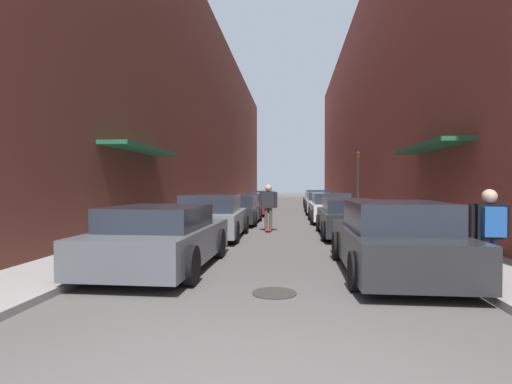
{
  "coord_description": "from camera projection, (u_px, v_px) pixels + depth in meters",
  "views": [
    {
      "loc": [
        0.39,
        -3.0,
        1.71
      ],
      "look_at": [
        -0.91,
        10.94,
        1.47
      ],
      "focal_mm": 28.0,
      "sensor_mm": 36.0,
      "label": 1
    }
  ],
  "objects": [
    {
      "name": "manhole_cover",
      "position": [
        274.0,
        293.0,
        6.26
      ],
      "size": [
        0.7,
        0.7,
        0.02
      ],
      "color": "#332D28",
      "rests_on": "ground"
    },
    {
      "name": "parked_car_right_4",
      "position": [
        317.0,
        200.0,
        28.65
      ],
      "size": [
        1.88,
        4.15,
        1.36
      ],
      "color": "gray",
      "rests_on": "ground"
    },
    {
      "name": "building_row_right",
      "position": [
        380.0,
        111.0,
        30.6
      ],
      "size": [
        4.9,
        56.93,
        14.86
      ],
      "color": "brown",
      "rests_on": "ground"
    },
    {
      "name": "parked_car_left_0",
      "position": [
        161.0,
        238.0,
        8.09
      ],
      "size": [
        2.08,
        4.26,
        1.29
      ],
      "color": "#515459",
      "rests_on": "ground"
    },
    {
      "name": "parked_car_right_2",
      "position": [
        330.0,
        208.0,
        18.26
      ],
      "size": [
        1.9,
        3.97,
        1.35
      ],
      "color": "silver",
      "rests_on": "ground"
    },
    {
      "name": "skateboarder",
      "position": [
        268.0,
        203.0,
        14.66
      ],
      "size": [
        0.66,
        0.78,
        1.73
      ],
      "color": "#B2231E",
      "rests_on": "ground"
    },
    {
      "name": "curb_strip_right",
      "position": [
        341.0,
        206.0,
        31.0
      ],
      "size": [
        1.8,
        56.93,
        0.12
      ],
      "color": "gray",
      "rests_on": "ground"
    },
    {
      "name": "curb_strip_left",
      "position": [
        236.0,
        206.0,
        31.77
      ],
      "size": [
        1.8,
        56.93,
        0.12
      ],
      "color": "gray",
      "rests_on": "ground"
    },
    {
      "name": "parked_car_left_4",
      "position": [
        257.0,
        201.0,
        28.85
      ],
      "size": [
        1.93,
        4.71,
        1.19
      ],
      "color": "#232326",
      "rests_on": "ground"
    },
    {
      "name": "parked_car_right_5",
      "position": [
        315.0,
        198.0,
        34.22
      ],
      "size": [
        1.93,
        4.23,
        1.31
      ],
      "color": "navy",
      "rests_on": "ground"
    },
    {
      "name": "parked_car_left_5",
      "position": [
        262.0,
        198.0,
        34.57
      ],
      "size": [
        2.08,
        4.73,
        1.23
      ],
      "color": "maroon",
      "rests_on": "ground"
    },
    {
      "name": "ground",
      "position": [
        287.0,
        212.0,
        25.72
      ],
      "size": [
        125.24,
        125.24,
        0.0
      ],
      "primitive_type": "plane",
      "color": "#4C4947"
    },
    {
      "name": "parked_car_left_1",
      "position": [
        212.0,
        217.0,
        12.87
      ],
      "size": [
        2.04,
        3.96,
        1.39
      ],
      "color": "gray",
      "rests_on": "ground"
    },
    {
      "name": "building_row_left",
      "position": [
        200.0,
        123.0,
        31.92
      ],
      "size": [
        4.9,
        56.93,
        13.41
      ],
      "color": "brown",
      "rests_on": "ground"
    },
    {
      "name": "parked_car_left_2",
      "position": [
        237.0,
        210.0,
        17.57
      ],
      "size": [
        2.01,
        4.17,
        1.27
      ],
      "color": "#232326",
      "rests_on": "ground"
    },
    {
      "name": "traffic_light",
      "position": [
        358.0,
        174.0,
        24.15
      ],
      "size": [
        0.16,
        0.22,
        3.64
      ],
      "color": "#2D2D2D",
      "rests_on": "curb_strip_right"
    },
    {
      "name": "parked_car_right_0",
      "position": [
        394.0,
        239.0,
        7.62
      ],
      "size": [
        2.01,
        4.4,
        1.4
      ],
      "color": "#232326",
      "rests_on": "ground"
    },
    {
      "name": "parked_car_left_3",
      "position": [
        250.0,
        204.0,
        23.15
      ],
      "size": [
        2.08,
        4.52,
        1.22
      ],
      "color": "maroon",
      "rests_on": "ground"
    },
    {
      "name": "parked_car_right_3",
      "position": [
        322.0,
        203.0,
        23.8
      ],
      "size": [
        1.99,
        4.39,
        1.29
      ],
      "color": "gray",
      "rests_on": "ground"
    },
    {
      "name": "parked_car_right_1",
      "position": [
        347.0,
        218.0,
        13.3
      ],
      "size": [
        1.87,
        4.31,
        1.26
      ],
      "color": "#232326",
      "rests_on": "ground"
    },
    {
      "name": "pedestrian",
      "position": [
        490.0,
        225.0,
        6.37
      ],
      "size": [
        0.61,
        0.33,
        1.52
      ],
      "color": "#2D3351",
      "rests_on": "curb_strip_right"
    }
  ]
}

